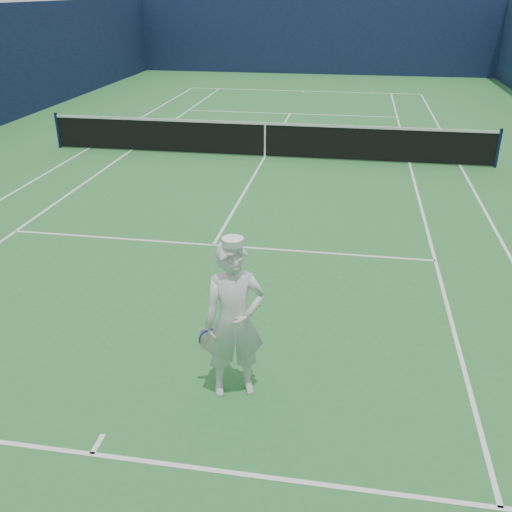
# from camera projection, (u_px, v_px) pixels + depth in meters

# --- Properties ---
(ground) EXTENTS (80.00, 80.00, 0.00)m
(ground) POSITION_uv_depth(u_px,v_px,m) (265.00, 157.00, 16.62)
(ground) COLOR #2B7132
(ground) RESTS_ON ground
(court_markings) EXTENTS (11.03, 23.83, 0.01)m
(court_markings) POSITION_uv_depth(u_px,v_px,m) (265.00, 157.00, 16.61)
(court_markings) COLOR white
(court_markings) RESTS_ON ground
(windscreen_fence) EXTENTS (20.12, 36.12, 4.00)m
(windscreen_fence) POSITION_uv_depth(u_px,v_px,m) (265.00, 86.00, 15.76)
(windscreen_fence) COLOR #101A3C
(windscreen_fence) RESTS_ON ground
(tennis_net) EXTENTS (12.88, 0.09, 1.07)m
(tennis_net) POSITION_uv_depth(u_px,v_px,m) (265.00, 138.00, 16.38)
(tennis_net) COLOR #141E4C
(tennis_net) RESTS_ON ground
(tennis_player) EXTENTS (0.90, 0.69, 2.02)m
(tennis_player) POSITION_uv_depth(u_px,v_px,m) (234.00, 320.00, 6.58)
(tennis_player) COLOR white
(tennis_player) RESTS_ON ground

